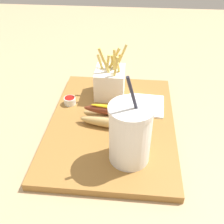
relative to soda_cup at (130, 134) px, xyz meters
The scene contains 7 objects.
ground_plane 0.18m from the soda_cup, 158.51° to the right, with size 2.40×2.40×0.02m, color tan.
food_tray 0.17m from the soda_cup, 158.51° to the right, with size 0.48×0.34×0.02m, color olive.
soda_cup is the anchor object (origin of this frame).
fries_basket 0.28m from the soda_cup, 165.02° to the right, with size 0.10×0.09×0.16m.
hot_dog_1 0.14m from the soda_cup, 159.31° to the right, with size 0.08×0.19×0.06m.
ketchup_cup_1 0.29m from the soda_cup, 137.50° to the right, with size 0.04×0.04×0.02m.
napkin_stack 0.23m from the soda_cup, 169.35° to the left, with size 0.11×0.11×0.01m, color white.
Camera 1 is at (0.58, 0.06, 0.49)m, focal length 42.85 mm.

